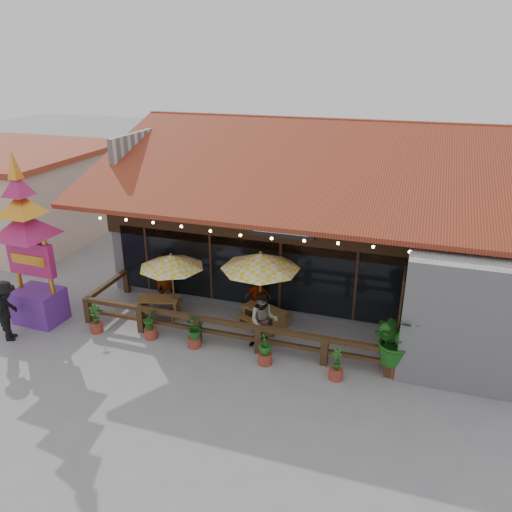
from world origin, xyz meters
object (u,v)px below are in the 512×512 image
(umbrella_right, at_px, (260,261))
(tropical_plant, at_px, (396,340))
(picnic_table_right, at_px, (264,314))
(thai_sign_tower, at_px, (26,230))
(picnic_table_left, at_px, (159,304))
(pedestrian, at_px, (7,311))
(umbrella_left, at_px, (171,262))

(umbrella_right, relative_size, tropical_plant, 1.67)
(picnic_table_right, xyz_separation_m, thai_sign_tower, (-7.30, -1.94, 2.80))
(thai_sign_tower, height_order, tropical_plant, thai_sign_tower)
(umbrella_right, bearing_deg, picnic_table_left, -174.97)
(tropical_plant, bearing_deg, picnic_table_right, 162.12)
(picnic_table_left, bearing_deg, pedestrian, -143.13)
(umbrella_left, distance_m, pedestrian, 5.28)
(umbrella_left, bearing_deg, picnic_table_left, -165.27)
(picnic_table_right, bearing_deg, umbrella_right, -147.86)
(tropical_plant, height_order, pedestrian, pedestrian)
(picnic_table_right, distance_m, tropical_plant, 4.50)
(pedestrian, bearing_deg, umbrella_left, -82.49)
(thai_sign_tower, xyz_separation_m, tropical_plant, (11.54, 0.57, -2.16))
(umbrella_right, distance_m, pedestrian, 8.05)
(thai_sign_tower, bearing_deg, picnic_table_right, 14.89)
(umbrella_right, height_order, pedestrian, umbrella_right)
(umbrella_right, bearing_deg, umbrella_left, -176.66)
(umbrella_right, distance_m, picnic_table_right, 1.91)
(umbrella_right, relative_size, pedestrian, 1.61)
(umbrella_left, bearing_deg, pedestrian, -145.35)
(tropical_plant, bearing_deg, pedestrian, -171.10)
(umbrella_right, xyz_separation_m, thai_sign_tower, (-7.19, -1.87, 0.89))
(picnic_table_left, bearing_deg, picnic_table_right, 5.98)
(thai_sign_tower, relative_size, pedestrian, 3.10)
(umbrella_right, bearing_deg, pedestrian, -156.84)
(umbrella_left, distance_m, tropical_plant, 7.53)
(thai_sign_tower, relative_size, tropical_plant, 3.22)
(picnic_table_left, bearing_deg, umbrella_left, 14.73)
(picnic_table_right, relative_size, thai_sign_tower, 0.29)
(umbrella_right, xyz_separation_m, tropical_plant, (4.35, -1.30, -1.27))
(umbrella_left, bearing_deg, thai_sign_tower, -157.83)
(pedestrian, bearing_deg, tropical_plant, -108.25)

